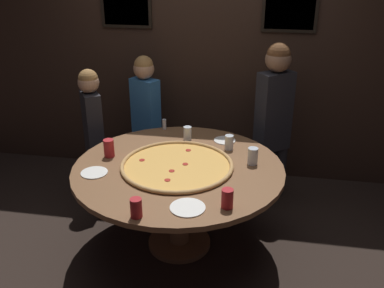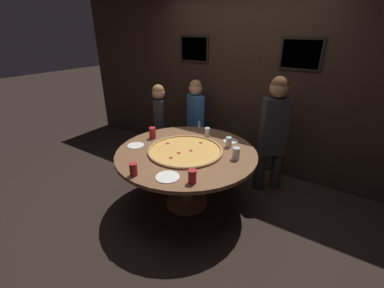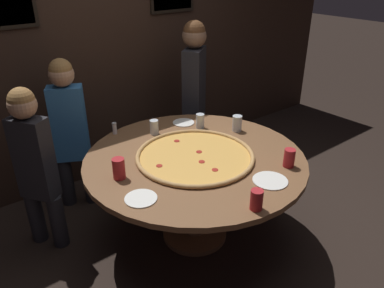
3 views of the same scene
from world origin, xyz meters
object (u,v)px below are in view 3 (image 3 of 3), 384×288
drink_cup_centre_back (154,127)px  drink_cup_far_right (200,121)px  drink_cup_front_edge (257,200)px  giant_pizza (195,156)px  drink_cup_far_left (289,158)px  diner_centre_back (194,89)px  white_plate_right_side (184,123)px  drink_cup_beside_pizza (237,123)px  dining_table (195,171)px  white_plate_beside_cup (270,181)px  diner_far_right (35,162)px  white_plate_left_side (141,198)px  diner_side_right (70,127)px  condiment_shaker (115,128)px  drink_cup_by_shaker (119,169)px

drink_cup_centre_back → drink_cup_far_right: bearing=-19.9°
drink_cup_centre_back → drink_cup_front_edge: bearing=-94.5°
giant_pizza → drink_cup_far_left: (0.44, -0.51, 0.05)m
drink_cup_front_edge → diner_centre_back: bearing=63.0°
drink_cup_centre_back → drink_cup_far_left: drink_cup_far_left is taller
drink_cup_far_right → drink_cup_far_left: (0.07, -0.90, 0.00)m
drink_cup_far_left → drink_cup_front_edge: (-0.55, -0.20, -0.00)m
diner_centre_back → drink_cup_far_left: bearing=40.6°
white_plate_right_side → drink_cup_beside_pizza: bearing=-57.6°
dining_table → white_plate_beside_cup: bearing=-72.7°
giant_pizza → white_plate_beside_cup: bearing=-71.6°
diner_far_right → drink_cup_far_right: bearing=-136.4°
drink_cup_front_edge → diner_centre_back: diner_centre_back is taller
drink_cup_far_right → white_plate_right_side: 0.19m
drink_cup_far_right → diner_far_right: diner_far_right is taller
white_plate_left_side → diner_centre_back: 1.74m
white_plate_right_side → white_plate_beside_cup: same height
dining_table → diner_side_right: (-0.54, 1.03, 0.15)m
white_plate_left_side → condiment_shaker: size_ratio=2.08×
dining_table → diner_centre_back: diner_centre_back is taller
diner_centre_back → white_plate_right_side: bearing=3.9°
dining_table → white_plate_left_side: white_plate_left_side is taller
white_plate_left_side → drink_cup_by_shaker: bearing=87.3°
drink_cup_front_edge → white_plate_left_side: 0.70m
drink_cup_by_shaker → diner_side_right: bearing=87.6°
diner_centre_back → drink_cup_centre_back: bearing=-9.5°
drink_cup_far_left → diner_far_right: size_ratio=0.10×
drink_cup_far_left → drink_cup_front_edge: bearing=-159.6°
drink_cup_by_shaker → white_plate_left_side: bearing=-92.7°
drink_cup_far_left → white_plate_left_side: size_ratio=0.66×
drink_cup_centre_back → condiment_shaker: size_ratio=1.25×
condiment_shaker → diner_side_right: bearing=130.6°
drink_cup_far_right → diner_side_right: size_ratio=0.09×
white_plate_right_side → diner_centre_back: bearing=42.0°
drink_cup_centre_back → diner_centre_back: bearing=28.6°
drink_cup_far_right → diner_centre_back: (0.36, 0.54, 0.07)m
giant_pizza → drink_cup_front_edge: (-0.11, -0.71, 0.05)m
drink_cup_far_left → white_plate_left_side: bearing=163.8°
giant_pizza → diner_centre_back: 1.18m
giant_pizza → condiment_shaker: 0.78m
drink_cup_far_right → condiment_shaker: bearing=151.7°
white_plate_beside_cup → condiment_shaker: bearing=109.5°
drink_cup_centre_back → drink_cup_front_edge: (-0.10, -1.24, 0.00)m
drink_cup_far_right → white_plate_left_side: 1.13m
giant_pizza → drink_cup_beside_pizza: size_ratio=6.53×
drink_cup_centre_back → white_plate_beside_cup: drink_cup_centre_back is taller
giant_pizza → drink_cup_beside_pizza: drink_cup_beside_pizza is taller
drink_cup_centre_back → white_plate_beside_cup: size_ratio=0.52×
white_plate_right_side → diner_far_right: (-1.26, 0.11, -0.01)m
drink_cup_far_right → drink_cup_far_left: drink_cup_far_left is taller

